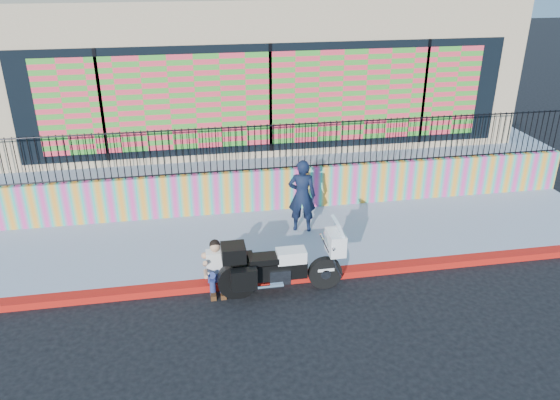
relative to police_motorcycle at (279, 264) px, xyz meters
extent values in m
plane|color=black|center=(0.56, 0.37, -0.65)|extent=(90.00, 90.00, 0.00)
cube|color=red|center=(0.56, 0.37, -0.57)|extent=(16.00, 0.30, 0.15)
cube|color=#939CB0|center=(0.56, 2.02, -0.57)|extent=(16.00, 3.00, 0.15)
cube|color=#E03B92|center=(0.56, 3.62, 0.05)|extent=(16.00, 0.20, 1.10)
cube|color=#939CB0|center=(0.56, 8.72, -0.02)|extent=(16.00, 10.00, 1.25)
cube|color=tan|center=(0.56, 8.52, 2.60)|extent=(14.00, 8.00, 4.00)
cube|color=black|center=(0.56, 4.50, 2.20)|extent=(12.60, 0.04, 2.80)
cube|color=#F8374D|center=(0.56, 4.47, 2.20)|extent=(11.48, 0.02, 2.40)
cylinder|color=black|center=(0.95, 0.00, -0.30)|extent=(0.70, 0.15, 0.70)
cylinder|color=black|center=(-0.85, 0.00, -0.30)|extent=(0.70, 0.15, 0.70)
cube|color=black|center=(0.05, 0.00, -0.12)|extent=(1.00, 0.30, 0.36)
cube|color=silver|center=(0.00, 0.00, -0.23)|extent=(0.42, 0.36, 0.32)
cube|color=white|center=(0.24, 0.00, 0.17)|extent=(0.58, 0.34, 0.25)
cube|color=black|center=(-0.32, 0.00, 0.15)|extent=(0.58, 0.36, 0.13)
cube|color=white|center=(1.14, 0.00, 0.39)|extent=(0.32, 0.55, 0.44)
cube|color=silver|center=(1.18, 0.00, 0.72)|extent=(0.19, 0.49, 0.36)
cube|color=black|center=(-0.90, 0.00, 0.35)|extent=(0.46, 0.44, 0.32)
cube|color=black|center=(-0.74, -0.32, -0.07)|extent=(0.51, 0.19, 0.42)
cube|color=black|center=(-0.74, 0.32, -0.07)|extent=(0.51, 0.19, 0.42)
cube|color=white|center=(0.95, 0.00, -0.20)|extent=(0.34, 0.17, 0.06)
imported|color=black|center=(0.95, 2.32, 0.40)|extent=(0.74, 0.57, 1.80)
cube|color=navy|center=(-1.23, 0.47, -0.41)|extent=(0.36, 0.28, 0.18)
cube|color=silver|center=(-1.23, 0.43, -0.06)|extent=(0.38, 0.27, 0.54)
sphere|color=tan|center=(-1.23, 0.39, 0.30)|extent=(0.21, 0.21, 0.21)
cube|color=#472814|center=(-1.33, 0.03, -0.60)|extent=(0.11, 0.26, 0.10)
cube|color=#472814|center=(-1.13, 0.03, -0.60)|extent=(0.11, 0.26, 0.10)
camera|label=1|loc=(-1.61, -9.19, 5.64)|focal=35.00mm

